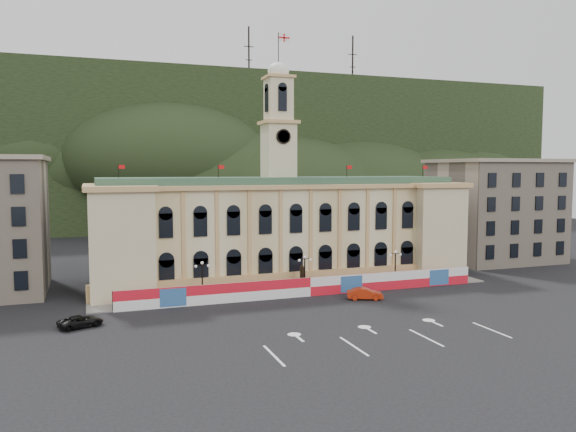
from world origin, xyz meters
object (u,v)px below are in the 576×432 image
object	(u,v)px
lamp_center	(305,271)
black_suv	(81,321)
red_sedan	(365,294)
statue	(302,283)

from	to	relation	value
lamp_center	black_suv	distance (m)	29.57
red_sedan	lamp_center	bearing A→B (deg)	64.37
lamp_center	red_sedan	size ratio (longest dim) A/B	1.06
lamp_center	statue	bearing A→B (deg)	90.00
statue	red_sedan	size ratio (longest dim) A/B	0.77
lamp_center	black_suv	size ratio (longest dim) A/B	1.01
statue	black_suv	xyz separation A→B (m)	(-28.51, -8.45, -0.54)
black_suv	statue	bearing A→B (deg)	-94.70
red_sedan	black_suv	bearing A→B (deg)	112.49
statue	black_suv	bearing A→B (deg)	-163.50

